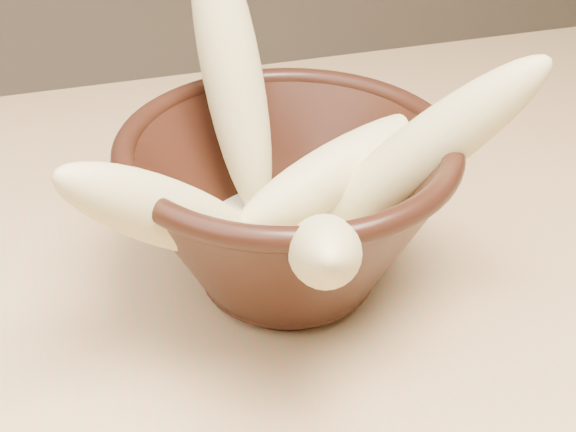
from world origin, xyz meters
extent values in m
cube|color=tan|center=(0.00, 0.00, 0.73)|extent=(1.20, 0.80, 0.04)
cylinder|color=tan|center=(0.54, 0.34, 0.35)|extent=(0.05, 0.05, 0.71)
cylinder|color=black|center=(0.07, 0.02, 0.76)|extent=(0.10, 0.10, 0.01)
cylinder|color=black|center=(0.07, 0.02, 0.78)|extent=(0.09, 0.09, 0.01)
torus|color=black|center=(0.07, 0.02, 0.86)|extent=(0.22, 0.22, 0.01)
cylinder|color=#FFF9CD|center=(0.07, 0.02, 0.79)|extent=(0.12, 0.12, 0.02)
ellipsoid|color=#C8BC76|center=(0.06, 0.09, 0.89)|extent=(0.06, 0.12, 0.20)
ellipsoid|color=#C8BC76|center=(-0.01, -0.01, 0.84)|extent=(0.15, 0.10, 0.13)
ellipsoid|color=#C8BC76|center=(0.16, 0.00, 0.86)|extent=(0.16, 0.10, 0.16)
ellipsoid|color=#C8BC76|center=(0.11, 0.03, 0.83)|extent=(0.17, 0.09, 0.07)
ellipsoid|color=#C8BC76|center=(0.07, -0.06, 0.84)|extent=(0.09, 0.17, 0.13)
camera|label=1|loc=(-0.05, -0.40, 1.10)|focal=50.00mm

